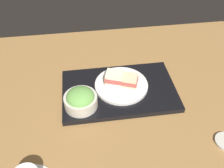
% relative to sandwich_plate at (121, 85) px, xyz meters
% --- Properties ---
extents(ground_plane, '(1.40, 1.00, 0.03)m').
position_rel_sandwich_plate_xyz_m(ground_plane, '(0.02, 0.03, -0.04)').
color(ground_plane, olive).
extents(serving_tray, '(0.46, 0.28, 0.02)m').
position_rel_sandwich_plate_xyz_m(serving_tray, '(0.01, 0.01, -0.02)').
color(serving_tray, black).
rests_on(serving_tray, ground_plane).
extents(sandwich_plate, '(0.22, 0.22, 0.01)m').
position_rel_sandwich_plate_xyz_m(sandwich_plate, '(0.00, 0.00, 0.00)').
color(sandwich_plate, white).
rests_on(sandwich_plate, serving_tray).
extents(sandwich_near, '(0.08, 0.07, 0.05)m').
position_rel_sandwich_plate_xyz_m(sandwich_near, '(-0.03, 0.01, 0.03)').
color(sandwich_near, beige).
rests_on(sandwich_near, sandwich_plate).
extents(sandwich_far, '(0.09, 0.07, 0.05)m').
position_rel_sandwich_plate_xyz_m(sandwich_far, '(0.03, -0.01, 0.03)').
color(sandwich_far, '#EFE5C1').
rests_on(sandwich_far, sandwich_plate).
extents(salad_bowl, '(0.12, 0.12, 0.08)m').
position_rel_sandwich_plate_xyz_m(salad_bowl, '(0.17, 0.08, 0.03)').
color(salad_bowl, beige).
rests_on(salad_bowl, serving_tray).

